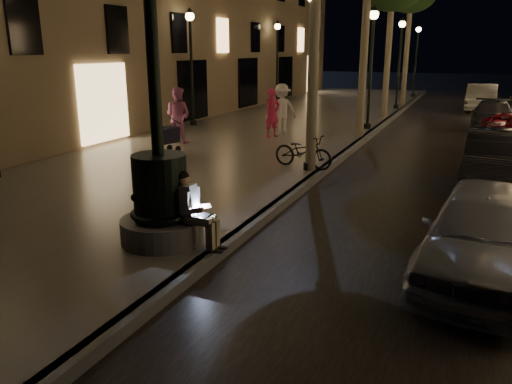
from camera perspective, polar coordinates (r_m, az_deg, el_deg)
The scene contains 22 objects.
ground at distance 20.30m, azimuth 12.82°, elevation 6.08°, with size 120.00×120.00×0.00m, color black.
cobble_lane at distance 19.98m, azimuth 21.32°, elevation 5.26°, with size 6.00×45.00×0.02m, color black.
promenade at distance 21.37m, azimuth 2.19°, elevation 7.22°, with size 8.00×45.00×0.20m, color slate.
curb_strip at distance 20.29m, azimuth 12.84°, elevation 6.36°, with size 0.25×45.00×0.20m, color #59595B.
fountain_lamppost at distance 8.42m, azimuth -10.93°, elevation 0.96°, with size 1.40×1.40×5.21m.
seated_man_laptop at distance 8.19m, azimuth -7.27°, elevation -1.71°, with size 0.90×0.30×1.27m.
lamp_curb_a at distance 13.29m, azimuth 6.40°, elevation 15.39°, with size 0.36×0.36×4.81m.
lamp_curb_b at distance 21.06m, azimuth 13.09°, elevation 15.27°, with size 0.36×0.36×4.81m.
lamp_curb_c at distance 28.96m, azimuth 16.15°, elevation 15.15°, with size 0.36×0.36×4.81m.
lamp_curb_d at distance 36.90m, azimuth 17.90°, elevation 15.06°, with size 0.36×0.36×4.81m.
lamp_left_b at distance 21.71m, azimuth -7.44°, elevation 15.55°, with size 0.36×0.36×4.81m.
lamp_left_c at distance 30.74m, azimuth 2.44°, elevation 15.75°, with size 0.36×0.36×4.81m.
stroller at distance 15.90m, azimuth -10.27°, elevation 6.38°, with size 0.61×1.13×1.13m.
car_front at distance 8.25m, azimuth 24.68°, elevation -4.22°, with size 1.67×4.16×1.42m, color #929599.
car_second at distance 13.66m, azimuth 25.92°, elevation 3.25°, with size 1.52×4.35×1.43m, color black.
car_third at distance 18.78m, azimuth 27.06°, elevation 5.94°, with size 2.12×4.61×1.28m, color maroon.
car_rear at distance 23.87m, azimuth 25.48°, elevation 7.86°, with size 1.72×4.22×1.23m, color #2F2F34.
car_fifth at distance 31.32m, azimuth 24.35°, elevation 9.81°, with size 1.57×4.49×1.48m, color #ABACA7.
pedestrian_red at distance 18.60m, azimuth 1.89°, elevation 9.01°, with size 0.65×0.43×1.79m, color #D32A54.
pedestrian_pink at distance 17.70m, azimuth -8.92°, elevation 8.67°, with size 0.93×0.73×1.92m, color #C1669C.
pedestrian_white at distance 19.33m, azimuth 2.94°, elevation 9.43°, with size 1.23×0.71×1.91m, color silver.
bicycle at distance 13.79m, azimuth 5.41°, elevation 4.64°, with size 0.61×1.74×0.91m, color black.
Camera 1 is at (3.63, -4.69, 3.35)m, focal length 35.00 mm.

